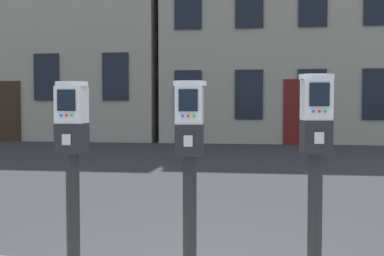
{
  "coord_description": "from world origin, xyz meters",
  "views": [
    {
      "loc": [
        0.47,
        -3.6,
        1.34
      ],
      "look_at": [
        -0.05,
        -0.17,
        1.17
      ],
      "focal_mm": 49.13,
      "sensor_mm": 36.0,
      "label": 1
    }
  ],
  "objects": [
    {
      "name": "parking_meter_end_of_row",
      "position": [
        0.74,
        -0.27,
        1.09
      ],
      "size": [
        0.23,
        0.26,
        1.38
      ],
      "rotation": [
        0.0,
        0.0,
        -1.49
      ],
      "color": "black",
      "rests_on": "sidewalk_slab"
    },
    {
      "name": "parking_meter_near_kerb",
      "position": [
        -0.84,
        -0.27,
        1.06
      ],
      "size": [
        0.23,
        0.26,
        1.34
      ],
      "rotation": [
        0.0,
        0.0,
        -1.49
      ],
      "color": "black",
      "rests_on": "sidewalk_slab"
    },
    {
      "name": "parking_meter_twin_adjacent",
      "position": [
        -0.05,
        -0.27,
        1.06
      ],
      "size": [
        0.23,
        0.26,
        1.34
      ],
      "rotation": [
        0.0,
        0.0,
        -1.49
      ],
      "color": "black",
      "rests_on": "sidewalk_slab"
    }
  ]
}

